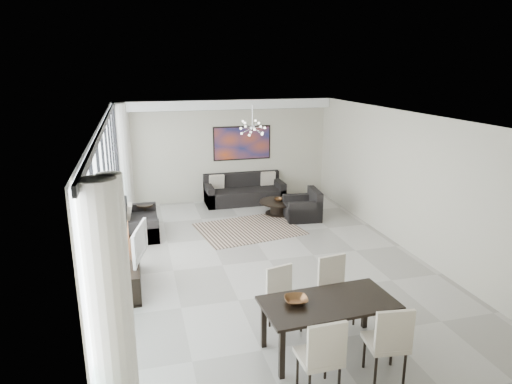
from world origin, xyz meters
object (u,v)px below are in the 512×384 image
object	(u,v)px
coffee_table	(279,207)
television	(134,243)
sofa_main	(244,193)
dining_table	(328,307)
tv_console	(127,273)

from	to	relation	value
coffee_table	television	world-z (taller)	television
coffee_table	sofa_main	bearing A→B (deg)	116.52
coffee_table	dining_table	distance (m)	6.04
sofa_main	dining_table	size ratio (longest dim) A/B	1.21
sofa_main	dining_table	bearing A→B (deg)	-94.33
sofa_main	television	bearing A→B (deg)	-124.37
tv_console	television	world-z (taller)	television
sofa_main	tv_console	distance (m)	5.53
sofa_main	dining_table	distance (m)	7.20
tv_console	television	size ratio (longest dim) A/B	1.61
dining_table	tv_console	bearing A→B (deg)	135.04
sofa_main	television	distance (m)	5.44
coffee_table	television	bearing A→B (deg)	-139.01
tv_console	sofa_main	bearing A→B (deg)	54.45
sofa_main	tv_console	xyz separation A→B (m)	(-3.22, -4.50, -0.02)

